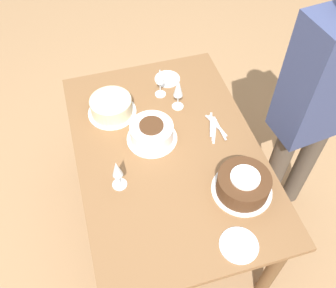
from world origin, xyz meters
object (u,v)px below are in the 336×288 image
wine_glass_far (160,77)px  person_cutting (321,99)px  cake_back_decorated (111,107)px  wine_glass_extra (117,171)px  cake_center_white (152,132)px  wine_glass_near (178,89)px  cake_front_chocolate (243,184)px

wine_glass_far → person_cutting: size_ratio=0.12×
cake_back_decorated → wine_glass_extra: (-0.47, 0.05, 0.07)m
cake_center_white → wine_glass_near: size_ratio=1.28×
cake_front_chocolate → wine_glass_far: wine_glass_far is taller
wine_glass_extra → person_cutting: size_ratio=0.11×
wine_glass_near → person_cutting: size_ratio=0.13×
wine_glass_near → cake_front_chocolate: bearing=-167.9°
wine_glass_near → wine_glass_far: 0.14m
cake_center_white → person_cutting: bearing=-102.6°
cake_front_chocolate → person_cutting: size_ratio=0.18×
wine_glass_extra → wine_glass_near: bearing=-45.0°
cake_front_chocolate → cake_center_white: bearing=37.9°
wine_glass_extra → person_cutting: person_cutting is taller
wine_glass_far → wine_glass_extra: (-0.53, 0.35, -0.01)m
cake_center_white → cake_front_chocolate: 0.53m
cake_front_chocolate → wine_glass_extra: 0.58m
cake_center_white → wine_glass_far: bearing=-23.0°
cake_front_chocolate → cake_back_decorated: size_ratio=1.08×
cake_back_decorated → person_cutting: 1.07m
wine_glass_near → person_cutting: bearing=-120.9°
wine_glass_far → person_cutting: person_cutting is taller
cake_front_chocolate → wine_glass_near: 0.62m
cake_back_decorated → wine_glass_extra: 0.48m
cake_front_chocolate → person_cutting: 0.56m
cake_back_decorated → wine_glass_near: (-0.06, -0.36, 0.09)m
wine_glass_far → cake_center_white: bearing=157.0°
person_cutting → wine_glass_near: bearing=-37.6°
cake_back_decorated → wine_glass_far: size_ratio=1.40×
cake_center_white → cake_front_chocolate: cake_front_chocolate is taller
cake_back_decorated → wine_glass_far: bearing=-78.0°
wine_glass_far → cake_back_decorated: bearing=102.0°
cake_back_decorated → cake_center_white: bearing=-145.8°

